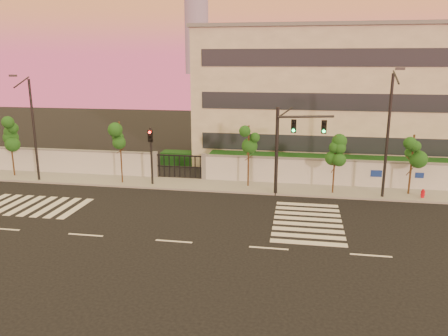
{
  "coord_description": "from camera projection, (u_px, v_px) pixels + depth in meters",
  "views": [
    {
      "loc": [
        6.29,
        -20.64,
        9.3
      ],
      "look_at": [
        1.64,
        6.0,
        2.6
      ],
      "focal_mm": 35.0,
      "sensor_mm": 36.0,
      "label": 1
    }
  ],
  "objects": [
    {
      "name": "ground",
      "position": [
        174.0,
        241.0,
        23.02
      ],
      "size": [
        120.0,
        120.0,
        0.0
      ],
      "primitive_type": "plane",
      "color": "black",
      "rests_on": "ground"
    },
    {
      "name": "sidewalk",
      "position": [
        213.0,
        185.0,
        33.04
      ],
      "size": [
        60.0,
        3.0,
        0.15
      ],
      "primitive_type": "cube",
      "color": "gray",
      "rests_on": "ground"
    },
    {
      "name": "perimeter_wall",
      "position": [
        218.0,
        168.0,
        34.22
      ],
      "size": [
        60.0,
        0.36,
        2.2
      ],
      "color": "#BABDC2",
      "rests_on": "ground"
    },
    {
      "name": "hedge_row",
      "position": [
        236.0,
        164.0,
        36.72
      ],
      "size": [
        41.0,
        4.25,
        1.8
      ],
      "color": "black",
      "rests_on": "ground"
    },
    {
      "name": "institutional_building",
      "position": [
        330.0,
        94.0,
        41.06
      ],
      "size": [
        24.4,
        12.4,
        12.25
      ],
      "color": "#B3AB98",
      "rests_on": "ground"
    },
    {
      "name": "road_markings",
      "position": [
        166.0,
        215.0,
        26.88
      ],
      "size": [
        57.0,
        7.62,
        0.02
      ],
      "color": "silver",
      "rests_on": "ground"
    },
    {
      "name": "street_tree_b",
      "position": [
        10.0,
        134.0,
        34.88
      ],
      "size": [
        1.51,
        1.2,
        4.86
      ],
      "color": "#382314",
      "rests_on": "ground"
    },
    {
      "name": "street_tree_c",
      "position": [
        120.0,
        138.0,
        32.82
      ],
      "size": [
        1.33,
        1.06,
        4.87
      ],
      "color": "#382314",
      "rests_on": "ground"
    },
    {
      "name": "street_tree_d",
      "position": [
        249.0,
        142.0,
        31.91
      ],
      "size": [
        1.5,
        1.19,
        4.7
      ],
      "color": "#382314",
      "rests_on": "ground"
    },
    {
      "name": "street_tree_e",
      "position": [
        335.0,
        152.0,
        30.32
      ],
      "size": [
        1.44,
        1.14,
        4.21
      ],
      "color": "#382314",
      "rests_on": "ground"
    },
    {
      "name": "street_tree_f",
      "position": [
        413.0,
        151.0,
        30.03
      ],
      "size": [
        1.63,
        1.29,
        4.36
      ],
      "color": "#382314",
      "rests_on": "ground"
    },
    {
      "name": "traffic_signal_main",
      "position": [
        288.0,
        141.0,
        29.85
      ],
      "size": [
        3.89,
        1.1,
        6.21
      ],
      "rotation": [
        0.0,
        0.0,
        0.25
      ],
      "color": "black",
      "rests_on": "ground"
    },
    {
      "name": "traffic_signal_secondary",
      "position": [
        151.0,
        149.0,
        32.52
      ],
      "size": [
        0.35,
        0.34,
        4.46
      ],
      "rotation": [
        0.0,
        0.0,
        -0.33
      ],
      "color": "black",
      "rests_on": "ground"
    },
    {
      "name": "streetlight_west",
      "position": [
        32.0,
        125.0,
        33.14
      ],
      "size": [
        0.5,
        2.0,
        8.31
      ],
      "color": "black",
      "rests_on": "ground"
    },
    {
      "name": "streetlight_east",
      "position": [
        389.0,
        130.0,
        28.83
      ],
      "size": [
        0.53,
        2.14,
        8.88
      ],
      "color": "black",
      "rests_on": "ground"
    },
    {
      "name": "fire_hydrant",
      "position": [
        423.0,
        194.0,
        29.82
      ],
      "size": [
        0.28,
        0.28,
        0.76
      ],
      "rotation": [
        0.0,
        0.0,
        -0.01
      ],
      "color": "red",
      "rests_on": "ground"
    }
  ]
}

